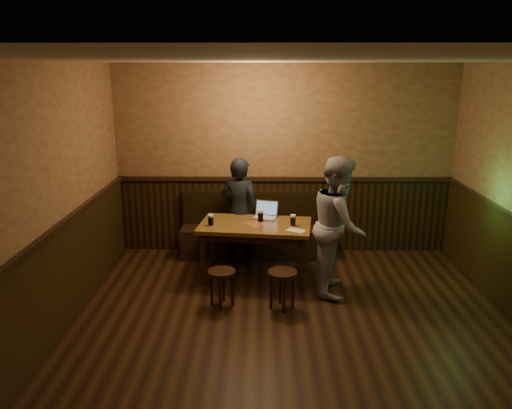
{
  "coord_description": "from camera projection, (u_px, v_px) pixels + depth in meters",
  "views": [
    {
      "loc": [
        -0.33,
        -4.31,
        2.74
      ],
      "look_at": [
        -0.41,
        1.79,
        1.05
      ],
      "focal_mm": 35.0,
      "sensor_mm": 36.0,
      "label": 1
    }
  ],
  "objects": [
    {
      "name": "stool_right",
      "position": [
        282.0,
        279.0,
        5.78
      ],
      "size": [
        0.38,
        0.38,
        0.46
      ],
      "rotation": [
        0.0,
        0.0,
        0.12
      ],
      "color": "black",
      "rests_on": "ground"
    },
    {
      "name": "person_suit",
      "position": [
        240.0,
        212.0,
        7.0
      ],
      "size": [
        0.66,
        0.54,
        1.55
      ],
      "primitive_type": "imported",
      "rotation": [
        0.0,
        0.0,
        2.81
      ],
      "color": "black",
      "rests_on": "ground"
    },
    {
      "name": "bench",
      "position": [
        256.0,
        235.0,
        7.45
      ],
      "size": [
        2.2,
        0.5,
        0.95
      ],
      "color": "black",
      "rests_on": "ground"
    },
    {
      "name": "pint_right",
      "position": [
        293.0,
        220.0,
        6.39
      ],
      "size": [
        0.1,
        0.1,
        0.15
      ],
      "color": "#B6162F",
      "rests_on": "pub_table"
    },
    {
      "name": "room",
      "position": [
        297.0,
        234.0,
        4.77
      ],
      "size": [
        5.04,
        6.04,
        2.84
      ],
      "color": "black",
      "rests_on": "ground"
    },
    {
      "name": "pub_table",
      "position": [
        255.0,
        231.0,
        6.53
      ],
      "size": [
        1.52,
        0.99,
        0.77
      ],
      "rotation": [
        0.0,
        0.0,
        -0.12
      ],
      "color": "brown",
      "rests_on": "ground"
    },
    {
      "name": "stool_left",
      "position": [
        222.0,
        278.0,
        5.85
      ],
      "size": [
        0.36,
        0.36,
        0.44
      ],
      "rotation": [
        0.0,
        0.0,
        -0.09
      ],
      "color": "black",
      "rests_on": "ground"
    },
    {
      "name": "laptop",
      "position": [
        266.0,
        213.0,
        6.76
      ],
      "size": [
        0.37,
        0.33,
        0.22
      ],
      "rotation": [
        0.0,
        0.0,
        -0.28
      ],
      "color": "silver",
      "rests_on": "pub_table"
    },
    {
      "name": "menu",
      "position": [
        296.0,
        230.0,
        6.23
      ],
      "size": [
        0.27,
        0.25,
        0.0
      ],
      "primitive_type": "cube",
      "rotation": [
        0.0,
        0.0,
        -0.58
      ],
      "color": "silver",
      "rests_on": "pub_table"
    },
    {
      "name": "pint_left",
      "position": [
        211.0,
        220.0,
        6.4
      ],
      "size": [
        0.1,
        0.1,
        0.15
      ],
      "color": "#B6162F",
      "rests_on": "pub_table"
    },
    {
      "name": "pint_mid",
      "position": [
        260.0,
        216.0,
        6.56
      ],
      "size": [
        0.1,
        0.1,
        0.16
      ],
      "color": "#B6162F",
      "rests_on": "pub_table"
    },
    {
      "name": "person_grey",
      "position": [
        339.0,
        225.0,
        6.13
      ],
      "size": [
        0.77,
        0.92,
        1.72
      ],
      "primitive_type": "imported",
      "rotation": [
        0.0,
        0.0,
        1.42
      ],
      "color": "#98989E",
      "rests_on": "ground"
    }
  ]
}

